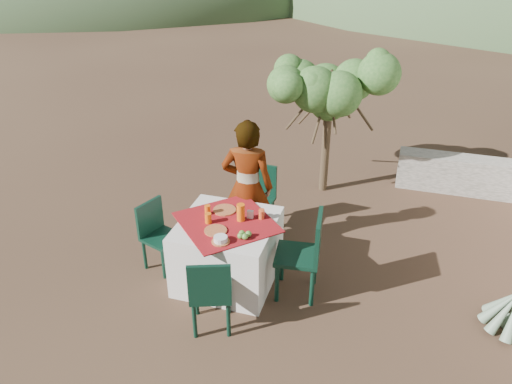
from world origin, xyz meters
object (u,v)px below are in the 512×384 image
chair_near (211,292)px  chair_right (306,252)px  table (228,251)px  chair_far (258,196)px  shrub_tree (334,94)px  juice_pitcher (241,212)px  person (247,187)px  chair_left (157,232)px

chair_near → chair_right: size_ratio=0.88×
table → chair_far: chair_far is taller
table → shrub_tree: 2.82m
chair_near → chair_right: (0.75, 0.82, 0.06)m
chair_near → juice_pitcher: bearing=-110.7°
table → juice_pitcher: 0.50m
chair_right → person: size_ratio=0.59×
shrub_tree → juice_pitcher: (-0.58, -2.42, -0.62)m
chair_near → chair_left: bearing=-59.9°
table → chair_near: chair_near is taller
chair_left → juice_pitcher: bearing=-67.0°
chair_far → chair_near: 1.92m
chair_far → person: 0.55m
chair_left → person: person is taller
chair_far → chair_right: chair_right is taller
shrub_tree → juice_pitcher: 2.56m
chair_far → chair_right: bearing=-48.4°
chair_near → table: bearing=-101.3°
table → shrub_tree: shrub_tree is taller
chair_left → chair_right: chair_right is taller
chair_left → person: (0.88, 0.65, 0.38)m
person → juice_pitcher: person is taller
person → chair_far: bearing=-97.5°
juice_pitcher → table: bearing=-150.3°
person → chair_left: bearing=29.4°
chair_near → person: (-0.10, 1.49, 0.35)m
chair_far → chair_near: (0.10, -1.92, -0.01)m
table → juice_pitcher: bearing=29.7°
table → chair_left: 0.87m
chair_near → chair_left: (-0.98, 0.83, -0.03)m
chair_far → chair_right: size_ratio=0.90×
chair_near → chair_right: bearing=-152.3°
chair_left → juice_pitcher: juice_pitcher is taller
juice_pitcher → chair_left: bearing=-176.3°
shrub_tree → juice_pitcher: size_ratio=9.64×
person → shrub_tree: (0.69, 1.83, 0.64)m
shrub_tree → juice_pitcher: shrub_tree is taller
chair_right → table: bearing=-96.2°
chair_left → chair_far: bearing=-19.8°
chair_near → juice_pitcher: (0.01, 0.90, 0.37)m
chair_far → juice_pitcher: (0.11, -1.02, 0.36)m
person → shrub_tree: 2.05m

